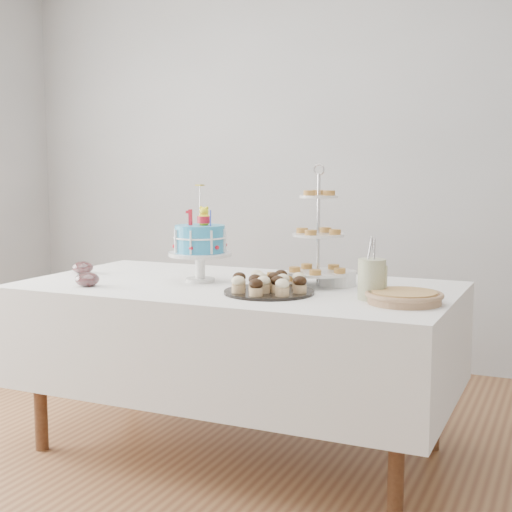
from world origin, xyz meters
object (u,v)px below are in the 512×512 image
at_px(plate_stack, 337,278).
at_px(utensil_pitcher, 372,278).
at_px(pastry_plate, 279,279).
at_px(jam_bowl_a, 87,280).
at_px(pie, 404,297).
at_px(tiered_stand, 318,236).
at_px(jam_bowl_b, 83,268).
at_px(cupcake_tray, 269,284).
at_px(birthday_cake, 200,256).
at_px(table, 237,334).

xyz_separation_m(plate_stack, utensil_pitcher, (0.23, -0.28, 0.05)).
relative_size(pastry_plate, jam_bowl_a, 2.34).
bearing_deg(pie, utensil_pitcher, 167.02).
relative_size(tiered_stand, utensil_pitcher, 2.17).
height_order(tiered_stand, jam_bowl_a, tiered_stand).
bearing_deg(jam_bowl_b, pastry_plate, 7.62).
xyz_separation_m(pie, jam_bowl_a, (-1.36, -0.17, 0.00)).
distance_m(plate_stack, jam_bowl_a, 1.10).
bearing_deg(tiered_stand, pastry_plate, 174.10).
xyz_separation_m(pie, utensil_pitcher, (-0.14, 0.03, 0.06)).
bearing_deg(cupcake_tray, utensil_pitcher, 5.57).
bearing_deg(pie, plate_stack, 140.07).
relative_size(birthday_cake, cupcake_tray, 1.18).
xyz_separation_m(table, jam_bowl_a, (-0.58, -0.32, 0.26)).
bearing_deg(birthday_cake, pie, -17.54).
bearing_deg(pie, jam_bowl_a, -172.95).
xyz_separation_m(cupcake_tray, pastry_plate, (-0.07, 0.28, -0.03)).
distance_m(birthday_cake, pastry_plate, 0.37).
relative_size(table, jam_bowl_b, 18.76).
bearing_deg(birthday_cake, table, -7.39).
distance_m(birthday_cake, jam_bowl_a, 0.51).
xyz_separation_m(birthday_cake, plate_stack, (0.60, 0.16, -0.09)).
relative_size(pastry_plate, utensil_pitcher, 1.00).
relative_size(table, jam_bowl_a, 18.19).
bearing_deg(utensil_pitcher, tiered_stand, 145.97).
bearing_deg(table, utensil_pitcher, -10.55).
xyz_separation_m(plate_stack, jam_bowl_a, (-0.99, -0.48, -0.00)).
bearing_deg(jam_bowl_a, pie, 7.05).
height_order(birthday_cake, jam_bowl_b, birthday_cake).
height_order(cupcake_tray, pie, cupcake_tray).
relative_size(birthday_cake, utensil_pitcher, 1.80).
distance_m(table, birthday_cake, 0.39).
bearing_deg(utensil_pitcher, plate_stack, 132.19).
xyz_separation_m(birthday_cake, jam_bowl_b, (-0.66, -0.01, -0.09)).
distance_m(table, pastry_plate, 0.31).
bearing_deg(cupcake_tray, birthday_cake, 158.97).
distance_m(plate_stack, utensil_pitcher, 0.36).
bearing_deg(jam_bowl_b, utensil_pitcher, -4.19).
distance_m(pie, pastry_plate, 0.69).
height_order(table, plate_stack, plate_stack).
height_order(table, tiered_stand, tiered_stand).
height_order(jam_bowl_a, utensil_pitcher, utensil_pitcher).
distance_m(birthday_cake, pie, 0.98).
xyz_separation_m(pie, jam_bowl_b, (-1.63, 0.14, 0.00)).
height_order(tiered_stand, utensil_pitcher, tiered_stand).
distance_m(pie, utensil_pitcher, 0.15).
distance_m(table, pie, 0.84).
bearing_deg(utensil_pitcher, jam_bowl_b, 178.10).
bearing_deg(utensil_pitcher, birthday_cake, 174.34).
bearing_deg(tiered_stand, jam_bowl_b, -174.57).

